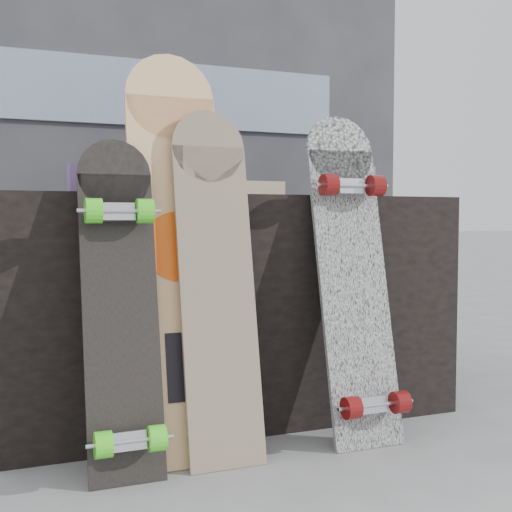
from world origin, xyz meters
name	(u,v)px	position (x,y,z in m)	size (l,w,h in m)	color
ground	(280,459)	(0.00, 0.00, 0.00)	(60.00, 60.00, 0.00)	slate
vendor_table	(227,306)	(0.00, 0.50, 0.40)	(1.60, 0.60, 0.80)	black
booth	(171,140)	(0.00, 1.35, 1.10)	(2.40, 0.22, 2.20)	#343338
merch_box_purple	(96,180)	(-0.47, 0.47, 0.85)	(0.18, 0.12, 0.10)	#6D4083
merch_box_small	(350,183)	(0.49, 0.47, 0.86)	(0.14, 0.14, 0.12)	#6D4083
merch_box_flat	(253,190)	(0.11, 0.53, 0.83)	(0.22, 0.10, 0.06)	#D1B78C
longboard_geisha	(177,241)	(-0.27, 0.16, 0.65)	(0.28, 0.26, 1.24)	beige
longboard_celtic	(216,272)	(-0.17, 0.10, 0.56)	(0.23, 0.23, 1.06)	#CFAE8D
longboard_cascadia	(354,270)	(0.30, 0.10, 0.55)	(0.24, 0.32, 1.07)	silver
skateboard_dark	(121,301)	(-0.46, 0.07, 0.49)	(0.21, 0.29, 0.95)	black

